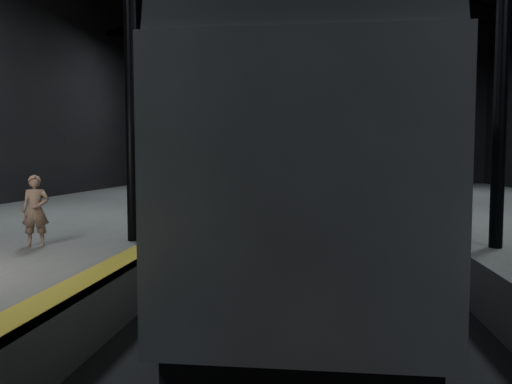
# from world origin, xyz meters

# --- Properties ---
(ground) EXTENTS (44.00, 44.00, 0.00)m
(ground) POSITION_xyz_m (0.00, 0.00, 0.00)
(ground) COLOR black
(ground) RESTS_ON ground
(platform_left) EXTENTS (9.00, 43.80, 1.00)m
(platform_left) POSITION_xyz_m (-7.50, 0.00, 0.50)
(platform_left) COLOR #4E4E4C
(platform_left) RESTS_ON ground
(tactile_strip) EXTENTS (0.50, 43.80, 0.01)m
(tactile_strip) POSITION_xyz_m (-3.25, 0.00, 1.00)
(tactile_strip) COLOR olive
(tactile_strip) RESTS_ON platform_left
(track) EXTENTS (2.40, 43.00, 0.24)m
(track) POSITION_xyz_m (0.00, 0.00, 0.07)
(track) COLOR #3F3328
(track) RESTS_ON ground
(train) EXTENTS (2.89, 19.31, 5.16)m
(train) POSITION_xyz_m (-0.00, -0.68, 2.88)
(train) COLOR #A1A5A9
(train) RESTS_ON ground
(woman) EXTENTS (0.61, 0.49, 1.47)m
(woman) POSITION_xyz_m (-5.54, -4.91, 1.73)
(woman) COLOR #8E6C57
(woman) RESTS_ON platform_left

